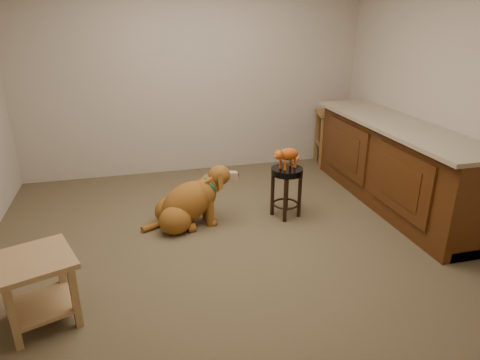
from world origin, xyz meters
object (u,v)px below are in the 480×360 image
object	(u,v)px
padded_stool	(287,182)
tabby_kitten	(287,155)
golden_retriever	(188,203)
side_table	(37,280)
wood_stool	(331,138)

from	to	relation	value
padded_stool	tabby_kitten	size ratio (longest dim) A/B	1.47
golden_retriever	side_table	bearing A→B (deg)	-140.62
tabby_kitten	side_table	bearing A→B (deg)	-174.18
side_table	tabby_kitten	distance (m)	2.53
tabby_kitten	padded_stool	bearing A→B (deg)	-5.72
golden_retriever	tabby_kitten	size ratio (longest dim) A/B	2.81
side_table	padded_stool	bearing A→B (deg)	27.48
wood_stool	golden_retriever	xyz separation A→B (m)	(-2.20, -1.35, -0.16)
padded_stool	wood_stool	distance (m)	1.82
wood_stool	tabby_kitten	xyz separation A→B (m)	(-1.18, -1.39, 0.28)
wood_stool	side_table	size ratio (longest dim) A/B	1.21
wood_stool	tabby_kitten	size ratio (longest dim) A/B	2.09
padded_stool	golden_retriever	distance (m)	1.04
golden_retriever	tabby_kitten	distance (m)	1.11
golden_retriever	tabby_kitten	xyz separation A→B (m)	(1.02, -0.04, 0.44)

